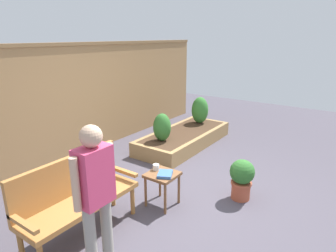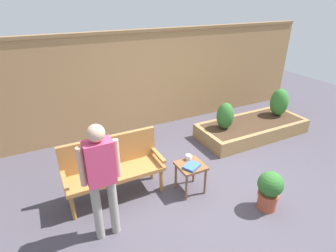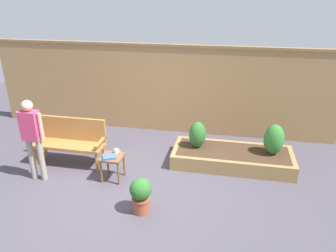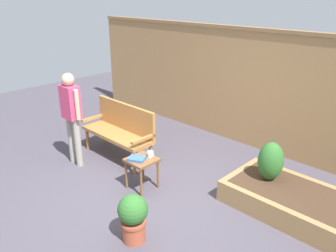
% 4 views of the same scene
% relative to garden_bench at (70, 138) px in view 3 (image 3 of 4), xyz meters
% --- Properties ---
extents(ground_plane, '(14.00, 14.00, 0.00)m').
position_rel_garden_bench_xyz_m(ground_plane, '(1.38, -0.61, -0.54)').
color(ground_plane, '#47424C').
extents(fence_back, '(8.40, 0.14, 2.16)m').
position_rel_garden_bench_xyz_m(fence_back, '(1.38, 1.99, 0.55)').
color(fence_back, '#A37A4C').
rests_on(fence_back, ground_plane).
extents(garden_bench, '(1.44, 0.48, 0.94)m').
position_rel_garden_bench_xyz_m(garden_bench, '(0.00, 0.00, 0.00)').
color(garden_bench, '#A87038').
rests_on(garden_bench, ground_plane).
extents(side_table, '(0.40, 0.40, 0.48)m').
position_rel_garden_bench_xyz_m(side_table, '(1.07, -0.47, -0.15)').
color(side_table, brown).
rests_on(side_table, ground_plane).
extents(cup_on_table, '(0.12, 0.09, 0.08)m').
position_rel_garden_bench_xyz_m(cup_on_table, '(1.11, -0.33, -0.02)').
color(cup_on_table, white).
rests_on(cup_on_table, side_table).
extents(book_on_table, '(0.29, 0.27, 0.04)m').
position_rel_garden_bench_xyz_m(book_on_table, '(1.04, -0.53, -0.05)').
color(book_on_table, '#38609E').
rests_on(book_on_table, side_table).
extents(potted_boxwood, '(0.35, 0.35, 0.60)m').
position_rel_garden_bench_xyz_m(potted_boxwood, '(1.85, -1.30, -0.21)').
color(potted_boxwood, '#A84C33').
rests_on(potted_boxwood, ground_plane).
extents(raised_planter_bed, '(2.40, 1.00, 0.30)m').
position_rel_garden_bench_xyz_m(raised_planter_bed, '(3.25, 0.55, -0.39)').
color(raised_planter_bed, '#997547').
rests_on(raised_planter_bed, ground_plane).
extents(shrub_near_bench, '(0.35, 0.35, 0.55)m').
position_rel_garden_bench_xyz_m(shrub_near_bench, '(2.52, 0.60, 0.03)').
color(shrub_near_bench, brown).
rests_on(shrub_near_bench, raised_planter_bed).
extents(shrub_far_corner, '(0.39, 0.39, 0.62)m').
position_rel_garden_bench_xyz_m(shrub_far_corner, '(4.02, 0.60, 0.06)').
color(shrub_far_corner, brown).
rests_on(shrub_far_corner, raised_planter_bed).
extents(person_by_bench, '(0.47, 0.20, 1.56)m').
position_rel_garden_bench_xyz_m(person_by_bench, '(-0.31, -0.73, 0.39)').
color(person_by_bench, gray).
rests_on(person_by_bench, ground_plane).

